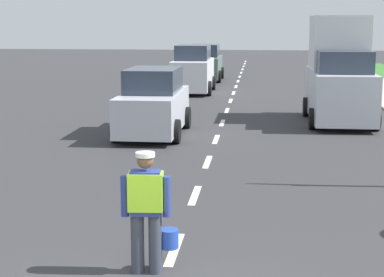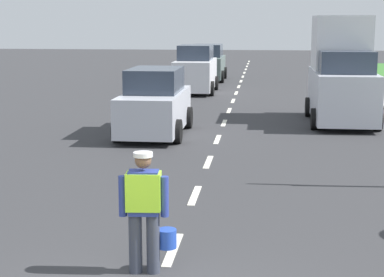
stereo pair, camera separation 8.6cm
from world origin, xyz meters
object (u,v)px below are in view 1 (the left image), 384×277
Objects in this scene: car_oncoming_second at (193,71)px; car_oncoming_third at (204,64)px; delivery_truck at (340,74)px; car_oncoming_lead at (153,104)px; road_worker at (148,206)px.

car_oncoming_second is 0.99× the size of car_oncoming_third.
car_oncoming_lead is (-5.80, -3.06, -0.69)m from delivery_truck.
car_oncoming_third is at bearing 90.08° from car_oncoming_lead.
delivery_truck is at bearing 73.16° from road_worker.
road_worker is at bearing -106.84° from delivery_truck.
car_oncoming_second reaches higher than road_worker.
car_oncoming_third is at bearing 111.61° from delivery_truck.
road_worker is 10.64m from car_oncoming_lead.
delivery_truck is at bearing -68.39° from car_oncoming_third.
car_oncoming_second is at bearing -89.97° from car_oncoming_third.
road_worker is 22.02m from car_oncoming_second.
delivery_truck is 1.10× the size of car_oncoming_lead.
road_worker is 0.40× the size of car_oncoming_second.
car_oncoming_second is 11.45m from car_oncoming_lead.
road_worker is at bearing -85.55° from car_oncoming_second.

